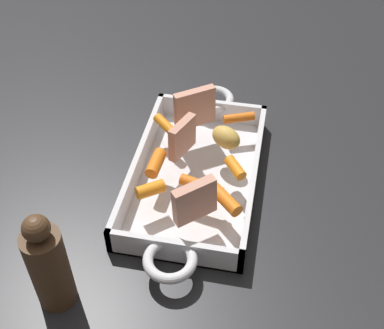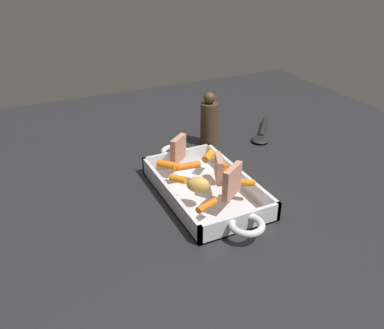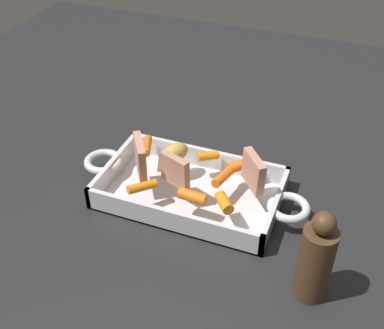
{
  "view_description": "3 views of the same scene",
  "coord_description": "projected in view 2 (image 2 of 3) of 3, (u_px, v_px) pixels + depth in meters",
  "views": [
    {
      "loc": [
        -0.61,
        -0.11,
        0.64
      ],
      "look_at": [
        -0.02,
        0.0,
        0.06
      ],
      "focal_mm": 48.21,
      "sensor_mm": 36.0,
      "label": 1
    },
    {
      "loc": [
        0.76,
        -0.4,
        0.55
      ],
      "look_at": [
        -0.03,
        -0.02,
        0.08
      ],
      "focal_mm": 37.78,
      "sensor_mm": 36.0,
      "label": 2
    },
    {
      "loc": [
        -0.26,
        0.67,
        0.63
      ],
      "look_at": [
        0.01,
        -0.03,
        0.06
      ],
      "focal_mm": 45.1,
      "sensor_mm": 36.0,
      "label": 3
    }
  ],
  "objects": [
    {
      "name": "baby_carrot_northwest",
      "position": [
        178.0,
        179.0,
        0.97
      ],
      "size": [
        0.05,
        0.04,
        0.02
      ],
      "primitive_type": "cylinder",
      "rotation": [
        1.63,
        0.0,
        5.37
      ],
      "color": "orange",
      "rests_on": "roasting_dish"
    },
    {
      "name": "potato_near_roast",
      "position": [
        198.0,
        185.0,
        0.93
      ],
      "size": [
        0.06,
        0.06,
        0.04
      ],
      "primitive_type": "ellipsoid",
      "rotation": [
        0.0,
        0.0,
        4.16
      ],
      "color": "gold",
      "rests_on": "roasting_dish"
    },
    {
      "name": "ground_plane",
      "position": [
        205.0,
        194.0,
        1.02
      ],
      "size": [
        1.76,
        1.76,
        0.0
      ],
      "primitive_type": "plane",
      "color": "#232326"
    },
    {
      "name": "baby_carrot_center_right",
      "position": [
        187.0,
        166.0,
        1.03
      ],
      "size": [
        0.03,
        0.07,
        0.02
      ],
      "primitive_type": "cylinder",
      "rotation": [
        1.52,
        0.0,
        2.92
      ],
      "color": "orange",
      "rests_on": "roasting_dish"
    },
    {
      "name": "baby_carrot_southeast",
      "position": [
        243.0,
        183.0,
        0.96
      ],
      "size": [
        0.05,
        0.06,
        0.02
      ],
      "primitive_type": "cylinder",
      "rotation": [
        1.66,
        0.0,
        5.58
      ],
      "color": "orange",
      "rests_on": "roasting_dish"
    },
    {
      "name": "roast_slice_outer",
      "position": [
        178.0,
        149.0,
        1.06
      ],
      "size": [
        0.06,
        0.06,
        0.07
      ],
      "primitive_type": "cube",
      "rotation": [
        0.04,
        0.0,
        3.85
      ],
      "color": "tan",
      "rests_on": "roasting_dish"
    },
    {
      "name": "baby_carrot_southwest",
      "position": [
        221.0,
        165.0,
        1.03
      ],
      "size": [
        0.05,
        0.03,
        0.02
      ],
      "primitive_type": "cylinder",
      "rotation": [
        1.55,
        0.0,
        1.5
      ],
      "color": "orange",
      "rests_on": "roasting_dish"
    },
    {
      "name": "baby_carrot_long",
      "position": [
        209.0,
        156.0,
        1.08
      ],
      "size": [
        0.04,
        0.05,
        0.02
      ],
      "primitive_type": "cylinder",
      "rotation": [
        1.63,
        0.0,
        0.67
      ],
      "color": "orange",
      "rests_on": "roasting_dish"
    },
    {
      "name": "roasting_dish",
      "position": [
        205.0,
        189.0,
        1.01
      ],
      "size": [
        0.46,
        0.21,
        0.05
      ],
      "color": "silver",
      "rests_on": "ground_plane"
    },
    {
      "name": "roast_slice_thin",
      "position": [
        232.0,
        181.0,
        0.91
      ],
      "size": [
        0.05,
        0.07,
        0.08
      ],
      "primitive_type": "cube",
      "rotation": [
        -0.02,
        0.0,
        0.59
      ],
      "color": "tan",
      "rests_on": "roasting_dish"
    },
    {
      "name": "pepper_mill",
      "position": [
        209.0,
        122.0,
        1.24
      ],
      "size": [
        0.05,
        0.05,
        0.17
      ],
      "color": "#4C331E",
      "rests_on": "ground_plane"
    },
    {
      "name": "baby_carrot_northeast",
      "position": [
        169.0,
        165.0,
        1.03
      ],
      "size": [
        0.06,
        0.06,
        0.02
      ],
      "primitive_type": "cylinder",
      "rotation": [
        1.6,
        0.0,
        2.35
      ],
      "color": "orange",
      "rests_on": "roasting_dish"
    },
    {
      "name": "baby_carrot_center_left",
      "position": [
        207.0,
        206.0,
        0.88
      ],
      "size": [
        0.03,
        0.06,
        0.02
      ],
      "primitive_type": "cylinder",
      "rotation": [
        1.55,
        0.0,
        0.36
      ],
      "color": "orange",
      "rests_on": "roasting_dish"
    },
    {
      "name": "serving_spoon",
      "position": [
        262.0,
        134.0,
        1.33
      ],
      "size": [
        0.18,
        0.16,
        0.02
      ],
      "rotation": [
        0.0,
        0.0,
        5.58
      ],
      "color": "black",
      "rests_on": "ground_plane"
    },
    {
      "name": "roast_slice_thick",
      "position": [
        219.0,
        169.0,
        0.97
      ],
      "size": [
        0.06,
        0.04,
        0.06
      ],
      "primitive_type": "cube",
      "rotation": [
        -0.02,
        0.0,
        4.33
      ],
      "color": "tan",
      "rests_on": "roasting_dish"
    }
  ]
}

